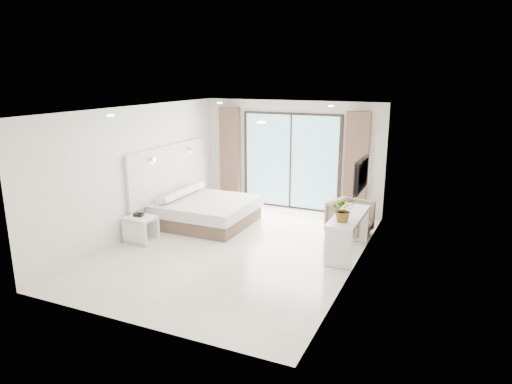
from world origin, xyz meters
TOP-DOWN VIEW (x-y plane):
  - ground at (0.00, 0.00)m, footprint 6.20×6.20m
  - room_shell at (-0.20, 0.87)m, footprint 4.62×6.22m
  - bed at (-1.31, 1.07)m, footprint 1.99×1.90m
  - nightstand at (-1.93, -0.47)m, footprint 0.60×0.51m
  - phone at (-1.99, -0.44)m, footprint 0.21×0.18m
  - console_desk at (2.04, 0.61)m, footprint 0.50×1.61m
  - plant at (2.04, 0.17)m, footprint 0.53×0.55m
  - armchair at (1.84, 1.71)m, footprint 0.91×0.94m

SIDE VIEW (x-z plane):
  - ground at x=0.00m, z-range 0.00..0.00m
  - nightstand at x=-1.93m, z-range 0.00..0.53m
  - bed at x=-1.31m, z-range -0.05..0.64m
  - armchair at x=1.84m, z-range 0.00..0.80m
  - phone at x=-1.99m, z-range 0.53..0.59m
  - console_desk at x=2.04m, z-range 0.18..0.95m
  - plant at x=2.04m, z-range 0.77..1.12m
  - room_shell at x=-0.20m, z-range 0.22..2.94m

